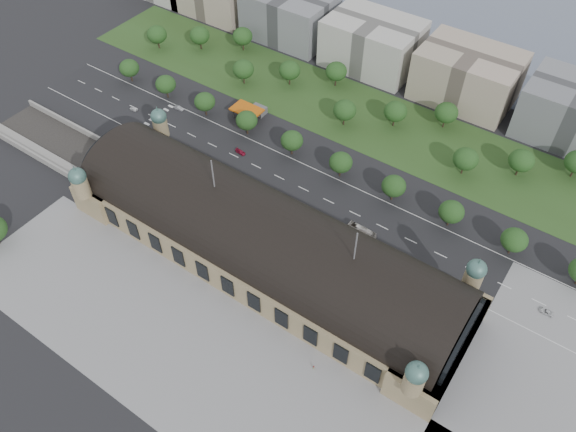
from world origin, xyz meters
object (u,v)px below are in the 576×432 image
Objects in this scene: parked_car_1 at (178,161)px; parked_car_2 at (167,151)px; parked_car_0 at (158,150)px; parked_car_6 at (226,183)px; parked_car_5 at (232,180)px; petrol_station at (253,110)px; traffic_car_1 at (179,108)px; traffic_car_4 at (345,226)px; bus_west at (276,196)px; pedestrian_0 at (314,367)px; parked_car_4 at (230,184)px; bus_east at (362,231)px; parked_car_3 at (211,174)px; traffic_car_6 at (546,312)px; traffic_car_0 at (133,109)px; traffic_car_3 at (240,152)px; traffic_car_2 at (185,151)px; bus_mid at (364,240)px.

parked_car_1 is 8.63m from parked_car_2.
parked_car_0 is 0.87× the size of parked_car_6.
parked_car_6 reaches higher than parked_car_5.
parked_car_1 is (-6.90, -44.28, -2.24)m from petrol_station.
traffic_car_4 is (101.74, -19.29, 0.04)m from traffic_car_1.
bus_west reaches higher than pedestrian_0.
parked_car_4 is at bearing -10.55° from parked_car_5.
bus_east reaches higher than pedestrian_0.
parked_car_3 is 8.58m from parked_car_6.
parked_car_2 reaches higher than parked_car_5.
parked_car_0 reaches higher than parked_car_4.
parked_car_5 is at bearing 66.44° from parked_car_0.
petrol_station is at bearing 48.97° from bus_west.
parked_car_0 is 4.20m from parked_car_2.
bus_west reaches higher than traffic_car_4.
traffic_car_6 is 0.88× the size of parked_car_2.
traffic_car_0 is 119.01m from traffic_car_4.
traffic_car_0 is at bearing -136.62° from parked_car_4.
traffic_car_3 is at bearing -93.26° from traffic_car_6.
traffic_car_2 is 27.54m from parked_car_6.
bus_west reaches higher than traffic_car_0.
parked_car_0 is at bearing -158.63° from traffic_car_1.
bus_west is (55.20, 3.53, 0.95)m from parked_car_2.
traffic_car_6 is at bearing 90.29° from traffic_car_4.
bus_west is 39.83m from bus_mid.
parked_car_6 reaches higher than parked_car_4.
bus_west is (58.94, 5.42, 1.01)m from parked_car_0.
traffic_car_2 is at bearing 151.80° from pedestrian_0.
traffic_car_2 is 19.11m from parked_car_3.
parked_car_3 is 70.28m from bus_mid.
traffic_car_2 is at bearing 94.81° from bus_mid.
petrol_station is 2.62× the size of parked_car_2.
parked_car_6 is at bearing 146.63° from pedestrian_0.
parked_car_1 is at bearing 34.26° from parked_car_2.
traffic_car_3 is 17.67m from parked_car_5.
parked_car_6 is (25.18, 1.49, 0.02)m from parked_car_1.
parked_car_0 is 38.70m from parked_car_4.
parked_car_1 is 109.67m from pedestrian_0.
bus_mid reaches higher than traffic_car_3.
parked_car_0 is 96.36m from bus_east.
traffic_car_2 is at bearing 91.63° from bus_west.
traffic_car_1 reaches higher than parked_car_2.
parked_car_5 is 60.64m from bus_mid.
petrol_station reaches higher than bus_west.
parked_car_2 is (-8.27, 2.47, 0.07)m from parked_car_1.
bus_mid is (61.58, 4.51, 0.79)m from parked_car_6.
parked_car_3 reaches higher than parked_car_4.
parked_car_4 is at bearing -85.22° from traffic_car_6.
parked_car_4 is 0.85× the size of parked_car_5.
traffic_car_0 is at bearing -123.13° from parked_car_5.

